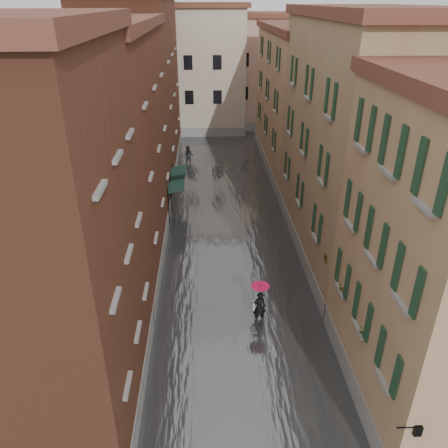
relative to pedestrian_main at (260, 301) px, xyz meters
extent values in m
plane|color=slate|center=(-0.95, -2.38, -1.21)|extent=(120.00, 120.00, 0.00)
cube|color=#494D51|center=(-0.95, 10.62, -1.11)|extent=(10.00, 60.00, 0.20)
cube|color=brown|center=(-7.95, -4.38, 5.29)|extent=(6.00, 8.00, 13.00)
cube|color=#602C1E|center=(-7.95, 6.62, 5.04)|extent=(6.00, 14.00, 12.50)
cube|color=brown|center=(-7.95, 21.62, 5.79)|extent=(6.00, 16.00, 14.00)
cube|color=#98855C|center=(6.05, 6.62, 5.29)|extent=(6.00, 14.00, 13.00)
cube|color=olive|center=(6.05, 21.62, 4.54)|extent=(6.00, 16.00, 11.50)
cube|color=#B8AC92|center=(-3.95, 35.62, 5.29)|extent=(12.00, 9.00, 13.00)
cube|color=tan|center=(5.05, 37.62, 4.79)|extent=(10.00, 9.00, 12.00)
cube|color=#152F24|center=(-4.40, 11.56, 1.34)|extent=(1.09, 2.95, 0.31)
cylinder|color=black|center=(-4.90, 10.09, 0.19)|extent=(0.06, 0.06, 2.80)
cylinder|color=black|center=(-4.90, 13.04, 0.19)|extent=(0.06, 0.06, 2.80)
cube|color=#152F24|center=(-4.40, 13.51, 1.34)|extent=(1.09, 2.93, 0.31)
cylinder|color=black|center=(-4.90, 12.05, 0.19)|extent=(0.06, 0.06, 2.80)
cylinder|color=black|center=(-4.90, 14.98, 0.19)|extent=(0.06, 0.06, 2.80)
cylinder|color=black|center=(3.10, -8.38, 1.89)|extent=(0.60, 0.05, 0.05)
cube|color=black|center=(3.40, -8.38, 1.79)|extent=(0.22, 0.22, 0.35)
cube|color=beige|center=(3.40, -8.38, 1.79)|extent=(0.14, 0.14, 0.24)
cube|color=brown|center=(3.17, -4.66, 1.94)|extent=(0.22, 0.85, 0.18)
imported|color=#265926|center=(3.17, -4.66, 2.36)|extent=(0.59, 0.51, 0.66)
cube|color=brown|center=(3.17, -2.04, 1.94)|extent=(0.22, 0.85, 0.18)
imported|color=#265926|center=(3.17, -2.04, 2.36)|extent=(0.59, 0.51, 0.66)
cube|color=brown|center=(3.17, 0.43, 1.94)|extent=(0.22, 0.85, 0.18)
imported|color=#265926|center=(3.17, 0.43, 2.36)|extent=(0.59, 0.51, 0.66)
imported|color=black|center=(0.00, 0.00, -0.37)|extent=(0.67, 0.50, 1.68)
cube|color=beige|center=(-0.28, 0.05, -0.26)|extent=(0.08, 0.30, 0.38)
cylinder|color=black|center=(0.00, 0.00, 0.14)|extent=(0.02, 0.02, 1.00)
cone|color=#CE0D47|center=(0.00, 0.00, 0.71)|extent=(0.88, 0.88, 0.28)
imported|color=black|center=(-3.94, 22.42, -0.28)|extent=(1.05, 0.91, 1.85)
camera|label=1|loc=(-2.41, -16.37, 12.55)|focal=35.00mm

